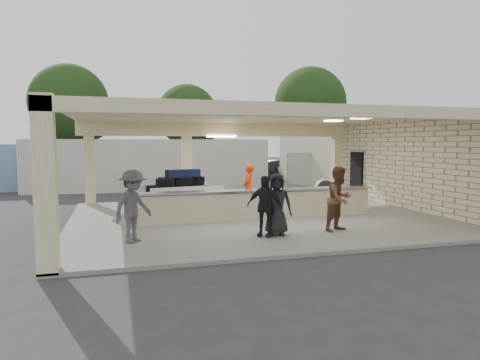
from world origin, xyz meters
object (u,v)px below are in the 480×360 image
object	(u,v)px
drum_fan	(325,189)
passenger_c	(133,206)
car_dark	(282,169)
car_white_a	(313,170)
luggage_cart	(180,189)
baggage_handler	(248,188)
car_white_b	(378,169)
container_white	(150,165)
baggage_counter	(258,204)
passenger_d	(277,204)
passenger_a	(340,199)
passenger_b	(264,206)

from	to	relation	value
drum_fan	passenger_c	bearing A→B (deg)	-130.77
drum_fan	car_dark	size ratio (longest dim) A/B	0.22
drum_fan	car_white_a	xyz separation A→B (m)	(4.60, 10.64, 0.10)
luggage_cart	baggage_handler	xyz separation A→B (m)	(2.41, -0.60, 0.04)
car_white_b	container_white	bearing A→B (deg)	125.07
baggage_counter	passenger_d	world-z (taller)	passenger_d
passenger_a	passenger_b	world-z (taller)	passenger_a
car_white_a	container_white	distance (m)	12.12
container_white	baggage_counter	bearing A→B (deg)	-72.05
luggage_cart	baggage_handler	distance (m)	2.49
drum_fan	passenger_d	size ratio (longest dim) A/B	0.54
passenger_b	car_white_b	xyz separation A→B (m)	(14.15, 15.63, -0.18)
passenger_d	car_white_a	xyz separation A→B (m)	(9.26, 16.80, -0.25)
car_white_a	container_white	world-z (taller)	container_white
baggage_counter	car_white_a	xyz separation A→B (m)	(8.96, 14.33, 0.11)
passenger_b	car_white_b	distance (m)	21.08
container_white	drum_fan	bearing A→B (deg)	-41.61
drum_fan	passenger_b	size ratio (longest dim) A/B	0.56
luggage_cart	car_white_a	size ratio (longest dim) A/B	0.60
passenger_d	passenger_c	bearing A→B (deg)	-164.04
passenger_b	container_white	size ratio (longest dim) A/B	0.13
passenger_c	container_white	size ratio (longest dim) A/B	0.14
passenger_a	passenger_c	size ratio (longest dim) A/B	1.01
baggage_counter	car_dark	xyz separation A→B (m)	(7.13, 15.51, 0.10)
baggage_handler	passenger_b	bearing A→B (deg)	12.17
container_white	baggage_handler	bearing A→B (deg)	-69.27
baggage_handler	car_white_b	bearing A→B (deg)	154.63
drum_fan	passenger_a	distance (m)	6.73
car_dark	container_white	distance (m)	10.82
passenger_b	passenger_d	xyz separation A→B (m)	(0.37, 0.06, 0.02)
passenger_c	car_dark	world-z (taller)	passenger_c
luggage_cart	drum_fan	bearing A→B (deg)	3.55
luggage_cart	passenger_d	world-z (taller)	passenger_d
baggage_counter	container_white	size ratio (longest dim) A/B	0.64
drum_fan	container_white	distance (m)	10.11
luggage_cart	passenger_a	size ratio (longest dim) A/B	1.56
passenger_d	car_dark	xyz separation A→B (m)	(7.42, 17.99, -0.25)
car_dark	car_white_b	bearing A→B (deg)	-104.43
luggage_cart	car_white_b	bearing A→B (deg)	24.91
car_white_a	passenger_a	bearing A→B (deg)	-179.40
passenger_a	container_white	distance (m)	14.05
baggage_handler	passenger_d	size ratio (longest dim) A/B	1.04
baggage_handler	drum_fan	bearing A→B (deg)	141.18
container_white	car_dark	bearing A→B (deg)	29.50
car_white_a	container_white	bearing A→B (deg)	130.55
baggage_counter	car_white_b	xyz separation A→B (m)	(13.48, 13.09, 0.15)
luggage_cart	container_white	xyz separation A→B (m)	(-0.37, 8.85, 0.47)
luggage_cart	car_white_a	world-z (taller)	luggage_cart
passenger_d	container_white	size ratio (longest dim) A/B	0.13
passenger_a	baggage_counter	bearing A→B (deg)	100.46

